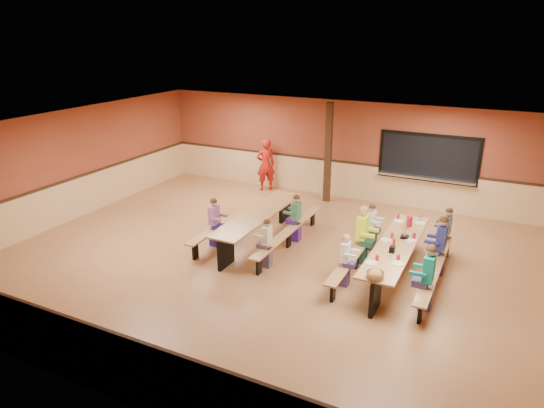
% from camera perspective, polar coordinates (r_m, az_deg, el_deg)
% --- Properties ---
extents(ground, '(12.00, 12.00, 0.00)m').
position_cam_1_polar(ground, '(11.22, -0.49, -6.46)').
color(ground, '#905C36').
rests_on(ground, ground).
extents(room_envelope, '(12.04, 10.04, 3.02)m').
position_cam_1_polar(room_envelope, '(10.94, -0.50, -3.21)').
color(room_envelope, brown).
rests_on(room_envelope, ground).
extents(kitchen_pass_through, '(2.78, 0.28, 1.38)m').
position_cam_1_polar(kitchen_pass_through, '(14.50, 17.88, 4.97)').
color(kitchen_pass_through, black).
rests_on(kitchen_pass_through, ground).
extents(structural_post, '(0.18, 0.18, 3.00)m').
position_cam_1_polar(structural_post, '(14.61, 6.63, 5.96)').
color(structural_post, black).
rests_on(structural_post, ground).
extents(cafeteria_table_main, '(1.91, 3.70, 0.74)m').
position_cam_1_polar(cafeteria_table_main, '(10.60, 14.31, -5.64)').
color(cafeteria_table_main, '#A87642').
rests_on(cafeteria_table_main, ground).
extents(cafeteria_table_second, '(1.91, 3.70, 0.74)m').
position_cam_1_polar(cafeteria_table_second, '(11.95, -1.60, -2.01)').
color(cafeteria_table_second, '#A87642').
rests_on(cafeteria_table_second, ground).
extents(seated_child_white_left, '(0.33, 0.27, 1.12)m').
position_cam_1_polar(seated_child_white_left, '(10.00, 8.59, -6.60)').
color(seated_child_white_left, white).
rests_on(seated_child_white_left, ground).
extents(seated_adult_yellow, '(0.43, 0.35, 1.33)m').
position_cam_1_polar(seated_adult_yellow, '(10.98, 10.53, -3.62)').
color(seated_adult_yellow, '#D5FF26').
rests_on(seated_adult_yellow, ground).
extents(seated_child_grey_left, '(0.33, 0.27, 1.12)m').
position_cam_1_polar(seated_child_grey_left, '(11.71, 11.58, -2.71)').
color(seated_child_grey_left, white).
rests_on(seated_child_grey_left, ground).
extents(seated_child_teal_right, '(0.41, 0.33, 1.29)m').
position_cam_1_polar(seated_child_teal_right, '(9.53, 17.88, -8.24)').
color(seated_child_teal_right, '#128D7B').
rests_on(seated_child_teal_right, ground).
extents(seated_child_navy_right, '(0.41, 0.33, 1.29)m').
position_cam_1_polar(seated_child_navy_right, '(10.93, 19.22, -4.66)').
color(seated_child_navy_right, navy).
rests_on(seated_child_navy_right, ground).
extents(seated_child_char_right, '(0.35, 0.28, 1.16)m').
position_cam_1_polar(seated_child_char_right, '(11.85, 19.85, -3.16)').
color(seated_child_char_right, '#454A4D').
rests_on(seated_child_char_right, ground).
extents(seated_child_purple_sec, '(0.36, 0.30, 1.20)m').
position_cam_1_polar(seated_child_purple_sec, '(11.75, -6.80, -2.18)').
color(seated_child_purple_sec, '#975C98').
rests_on(seated_child_purple_sec, ground).
extents(seated_child_green_sec, '(0.36, 0.29, 1.18)m').
position_cam_1_polar(seated_child_green_sec, '(11.95, 2.86, -1.69)').
color(seated_child_green_sec, '#37724D').
rests_on(seated_child_green_sec, ground).
extents(seated_child_tan_sec, '(0.32, 0.26, 1.11)m').
position_cam_1_polar(seated_child_tan_sec, '(10.64, -0.59, -4.68)').
color(seated_child_tan_sec, beige).
rests_on(seated_child_tan_sec, ground).
extents(standing_woman, '(0.73, 0.72, 1.70)m').
position_cam_1_polar(standing_woman, '(15.74, -0.75, 4.67)').
color(standing_woman, '#AD1A13').
rests_on(standing_woman, ground).
extents(punch_pitcher, '(0.16, 0.16, 0.22)m').
position_cam_1_polar(punch_pitcher, '(11.49, 15.82, -1.98)').
color(punch_pitcher, '#AC162C').
rests_on(punch_pitcher, cafeteria_table_main).
extents(chip_bowl, '(0.32, 0.32, 0.15)m').
position_cam_1_polar(chip_bowl, '(9.02, 12.05, -8.09)').
color(chip_bowl, orange).
rests_on(chip_bowl, cafeteria_table_main).
extents(napkin_dispenser, '(0.10, 0.14, 0.13)m').
position_cam_1_polar(napkin_dispenser, '(10.09, 13.96, -5.18)').
color(napkin_dispenser, black).
rests_on(napkin_dispenser, cafeteria_table_main).
extents(condiment_mustard, '(0.06, 0.06, 0.17)m').
position_cam_1_polar(condiment_mustard, '(10.61, 14.43, -3.83)').
color(condiment_mustard, yellow).
rests_on(condiment_mustard, cafeteria_table_main).
extents(condiment_ketchup, '(0.06, 0.06, 0.17)m').
position_cam_1_polar(condiment_ketchup, '(10.34, 14.15, -4.46)').
color(condiment_ketchup, '#B2140F').
rests_on(condiment_ketchup, cafeteria_table_main).
extents(table_paddle, '(0.16, 0.16, 0.56)m').
position_cam_1_polar(table_paddle, '(10.79, 15.39, -3.23)').
color(table_paddle, black).
rests_on(table_paddle, cafeteria_table_main).
extents(place_settings, '(0.65, 3.30, 0.11)m').
position_cam_1_polar(place_settings, '(10.49, 14.44, -4.31)').
color(place_settings, beige).
rests_on(place_settings, cafeteria_table_main).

